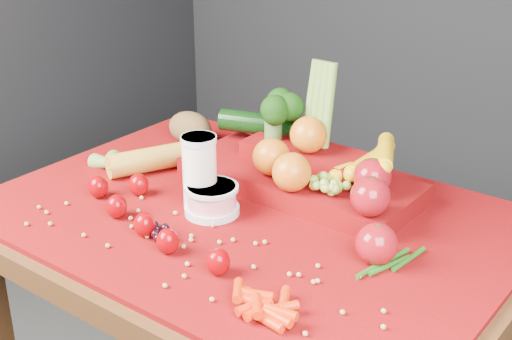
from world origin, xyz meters
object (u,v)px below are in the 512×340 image
Objects in this scene: yogurt_bowl at (212,199)px; produce_mound at (309,166)px; milk_glass at (200,170)px; table at (250,257)px.

produce_mound is at bearing 63.29° from yogurt_bowl.
milk_glass is at bearing -124.68° from produce_mound.
produce_mound reaches higher than milk_glass.
table is at bearing 25.01° from milk_glass.
yogurt_bowl is at bearing -116.71° from produce_mound.
yogurt_bowl is (-0.06, -0.05, 0.14)m from table.
milk_glass is 0.27× the size of produce_mound.
produce_mound is at bearing 55.32° from milk_glass.
table is 9.76× the size of yogurt_bowl.
yogurt_bowl is 0.23m from produce_mound.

